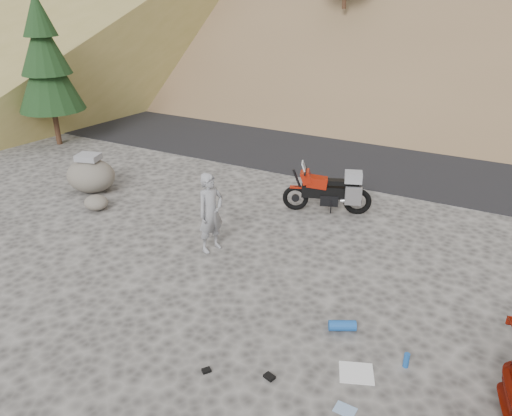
{
  "coord_description": "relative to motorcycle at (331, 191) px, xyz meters",
  "views": [
    {
      "loc": [
        3.18,
        -7.3,
        5.41
      ],
      "look_at": [
        -1.26,
        1.08,
        1.0
      ],
      "focal_mm": 35.0,
      "sensor_mm": 36.0,
      "label": 1
    }
  ],
  "objects": [
    {
      "name": "small_rock",
      "position": [
        -5.33,
        -2.65,
        -0.38
      ],
      "size": [
        0.76,
        0.72,
        0.38
      ],
      "rotation": [
        0.0,
        0.0,
        0.29
      ],
      "color": "#5D574F",
      "rests_on": "ground"
    },
    {
      "name": "man",
      "position": [
        -1.61,
        -3.0,
        -0.56
      ],
      "size": [
        0.6,
        0.74,
        1.76
      ],
      "primitive_type": "imported",
      "rotation": [
        0.0,
        0.0,
        1.26
      ],
      "color": "gray",
      "rests_on": "ground"
    },
    {
      "name": "ground",
      "position": [
        0.51,
        -3.66,
        -0.56
      ],
      "size": [
        140.0,
        140.0,
        0.0
      ],
      "primitive_type": "plane",
      "color": "#413E3C",
      "rests_on": "ground"
    },
    {
      "name": "boulder",
      "position": [
        -6.31,
        -1.79,
        -0.09
      ],
      "size": [
        1.44,
        1.24,
        1.08
      ],
      "rotation": [
        0.0,
        0.0,
        0.05
      ],
      "color": "#5D574F",
      "rests_on": "ground"
    },
    {
      "name": "conifer_verge",
      "position": [
        -10.49,
        0.84,
        2.33
      ],
      "size": [
        2.2,
        2.2,
        5.04
      ],
      "color": "#342013",
      "rests_on": "ground"
    },
    {
      "name": "gear_blue_mat",
      "position": [
        1.81,
        -4.31,
        -0.47
      ],
      "size": [
        0.49,
        0.37,
        0.18
      ],
      "primitive_type": "cylinder",
      "rotation": [
        0.0,
        1.57,
        0.48
      ],
      "color": "#1B51A2",
      "rests_on": "ground"
    },
    {
      "name": "gear_glove_b",
      "position": [
        0.32,
        -6.2,
        -0.54
      ],
      "size": [
        0.16,
        0.16,
        0.04
      ],
      "primitive_type": "cube",
      "rotation": [
        0.0,
        0.0,
        0.93
      ],
      "color": "black",
      "rests_on": "ground"
    },
    {
      "name": "gear_blue_cloth",
      "position": [
        2.41,
        -5.93,
        -0.56
      ],
      "size": [
        0.31,
        0.23,
        0.01
      ],
      "primitive_type": "cube",
      "rotation": [
        0.0,
        0.0,
        -0.06
      ],
      "color": "#85A6CE",
      "rests_on": "ground"
    },
    {
      "name": "motorcycle",
      "position": [
        0.0,
        0.0,
        0.0
      ],
      "size": [
        2.13,
        1.07,
        1.32
      ],
      "rotation": [
        0.0,
        0.0,
        0.35
      ],
      "color": "black",
      "rests_on": "ground"
    },
    {
      "name": "gear_glove_a",
      "position": [
        1.22,
        -5.87,
        -0.54
      ],
      "size": [
        0.19,
        0.16,
        0.05
      ],
      "primitive_type": "cube",
      "rotation": [
        0.0,
        0.0,
        -0.3
      ],
      "color": "black",
      "rests_on": "ground"
    },
    {
      "name": "road",
      "position": [
        0.51,
        5.34,
        -0.56
      ],
      "size": [
        120.0,
        7.0,
        0.05
      ],
      "primitive_type": "cube",
      "color": "black",
      "rests_on": "ground"
    },
    {
      "name": "gear_white_cloth",
      "position": [
        2.33,
        -5.18,
        -0.56
      ],
      "size": [
        0.63,
        0.6,
        0.02
      ],
      "primitive_type": "cube",
      "rotation": [
        0.0,
        0.0,
        0.37
      ],
      "color": "white",
      "rests_on": "ground"
    },
    {
      "name": "gear_bottle",
      "position": [
        2.95,
        -4.69,
        -0.44
      ],
      "size": [
        0.11,
        0.11,
        0.24
      ],
      "primitive_type": "cylinder",
      "rotation": [
        0.0,
        0.0,
        0.3
      ],
      "color": "#1B51A2",
      "rests_on": "ground"
    }
  ]
}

